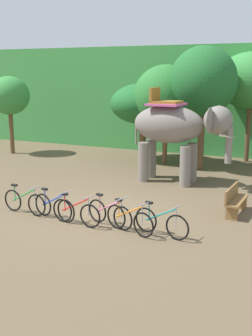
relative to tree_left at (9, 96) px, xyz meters
The scene contains 15 objects.
ground_plane 11.82m from the tree_left, 38.24° to the right, with size 80.00×80.00×0.00m, color brown.
foliage_hedge 11.21m from the tree_left, 36.93° to the left, with size 36.00×6.00×5.78m, color #3D8E42.
tree_left is the anchor object (origin of this frame).
tree_center_right 7.32m from the tree_left, ahead, with size 3.23×3.23×3.85m.
tree_right 8.61m from the tree_left, ahead, with size 3.06×3.06×4.73m.
tree_far_left 10.46m from the tree_left, ahead, with size 3.00×3.00×5.52m.
tree_far_right 12.51m from the tree_left, 13.49° to the left, with size 3.34×3.34×5.34m.
elephant 10.42m from the tree_left, 13.51° to the right, with size 4.18×2.09×3.78m.
bike_green 10.97m from the tree_left, 49.38° to the right, with size 1.71×0.52×0.92m.
bike_blue 11.75m from the tree_left, 45.21° to the right, with size 1.67×0.59×0.92m.
bike_red 12.47m from the tree_left, 42.90° to the right, with size 1.70×0.52×0.92m.
bike_pink 12.98m from the tree_left, 39.00° to the right, with size 1.65×0.66×0.92m.
bike_orange 13.69m from the tree_left, 37.86° to the right, with size 1.64×0.68×0.92m.
bike_teal 14.30m from the tree_left, 35.21° to the right, with size 1.68×0.57×0.92m.
wooden_bench 14.33m from the tree_left, 22.73° to the right, with size 0.50×1.52×0.89m.
Camera 1 is at (6.01, -11.29, 4.36)m, focal length 44.97 mm.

